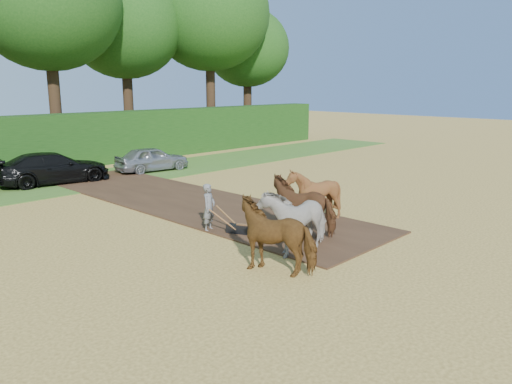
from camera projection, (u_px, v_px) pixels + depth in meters
ground at (300, 250)px, 14.18m from camera, size 120.00×120.00×0.00m
earth_strip at (187, 201)px, 19.98m from camera, size 4.50×17.00×0.05m
grass_verge at (70, 183)px, 23.67m from camera, size 50.00×5.00×0.03m
hedgerow at (28, 144)px, 26.41m from camera, size 46.00×1.60×3.00m
plough_team at (296, 211)px, 14.80m from camera, size 6.12×5.29×1.85m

